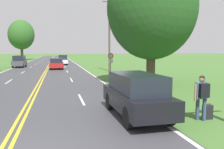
% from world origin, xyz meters
% --- Properties ---
extents(hitchhiker_person, '(0.60, 0.43, 1.75)m').
position_xyz_m(hitchhiker_person, '(6.80, 2.50, 1.07)').
color(hitchhiker_person, '#38476B').
rests_on(hitchhiker_person, ground).
extents(suitcase, '(0.40, 0.19, 0.62)m').
position_xyz_m(suitcase, '(7.14, 2.60, 0.29)').
color(suitcase, black).
rests_on(suitcase, ground).
extents(fire_hydrant, '(0.49, 0.33, 0.89)m').
position_xyz_m(fire_hydrant, '(7.06, 10.45, 0.45)').
color(fire_hydrant, red).
rests_on(fire_hydrant, ground).
extents(traffic_sign, '(0.60, 0.10, 2.46)m').
position_xyz_m(traffic_sign, '(6.85, 18.48, 1.85)').
color(traffic_sign, gray).
rests_on(traffic_sign, ground).
extents(utility_pole_midground, '(1.80, 0.24, 9.51)m').
position_xyz_m(utility_pole_midground, '(8.14, 24.89, 4.91)').
color(utility_pole_midground, brown).
rests_on(utility_pole_midground, ground).
extents(tree_behind_sign, '(7.02, 7.02, 10.04)m').
position_xyz_m(tree_behind_sign, '(8.75, 12.33, 5.99)').
color(tree_behind_sign, '#473828').
rests_on(tree_behind_sign, ground).
extents(tree_mid_treeline, '(7.29, 7.29, 11.40)m').
position_xyz_m(tree_mid_treeline, '(-8.30, 67.07, 7.19)').
color(tree_mid_treeline, brown).
rests_on(tree_mid_treeline, ground).
extents(car_black_suv_nearest, '(1.81, 4.57, 1.76)m').
position_xyz_m(car_black_suv_nearest, '(4.52, 3.62, 0.94)').
color(car_black_suv_nearest, black).
rests_on(car_black_suv_nearest, ground).
extents(car_red_hatchback_approaching, '(2.06, 4.04, 1.60)m').
position_xyz_m(car_red_hatchback_approaching, '(1.39, 30.04, 0.84)').
color(car_red_hatchback_approaching, black).
rests_on(car_red_hatchback_approaching, ground).
extents(car_dark_grey_suv_mid_near, '(1.88, 4.21, 1.88)m').
position_xyz_m(car_dark_grey_suv_mid_near, '(-4.49, 35.31, 0.97)').
color(car_dark_grey_suv_mid_near, black).
rests_on(car_dark_grey_suv_mid_near, ground).
extents(car_white_van_mid_far, '(1.79, 4.22, 1.87)m').
position_xyz_m(car_white_van_mid_far, '(2.52, 40.74, 0.97)').
color(car_white_van_mid_far, black).
rests_on(car_white_van_mid_far, ground).
extents(car_dark_blue_hatchback_receding, '(1.89, 4.36, 1.58)m').
position_xyz_m(car_dark_blue_hatchback_receding, '(2.88, 59.64, 0.85)').
color(car_dark_blue_hatchback_receding, black).
rests_on(car_dark_blue_hatchback_receding, ground).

